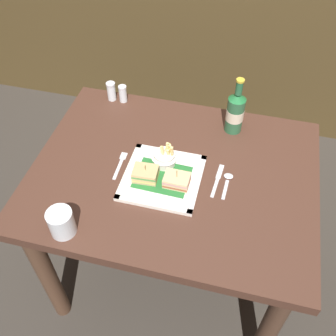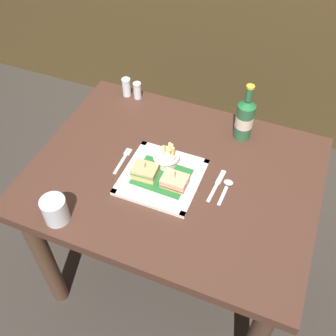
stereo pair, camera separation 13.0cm
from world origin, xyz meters
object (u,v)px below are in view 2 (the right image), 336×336
Objects in this scene: fries_cup at (167,156)px; sandwich_half_right at (175,181)px; fork at (123,159)px; dining_table at (174,193)px; salt_shaker at (127,88)px; spoon at (227,186)px; beer_bottle at (245,118)px; knife at (217,184)px; water_glass at (55,211)px; pepper_shaker at (137,91)px; square_plate at (162,177)px; sandwich_half_left at (145,172)px.

sandwich_half_right is at bearing -52.05° from fries_cup.
dining_table is at bearing 3.31° from fork.
dining_table is 0.54m from salt_shaker.
fork is at bearing -177.29° from spoon.
sandwich_half_right is 0.24m from fork.
sandwich_half_right is (0.03, -0.06, 0.16)m from dining_table.
beer_bottle reaches higher than spoon.
fries_cup is at bearing 174.88° from knife.
fries_cup is at bearing 176.63° from spoon.
water_glass is 1.22× the size of pepper_shaker.
salt_shaker is (-0.16, 0.37, 0.04)m from fork.
beer_bottle reaches higher than fork.
pepper_shaker reaches higher than square_plate.
water_glass is at bearing -125.64° from sandwich_half_left.
knife is 0.64m from salt_shaker.
square_plate is 0.52m from salt_shaker.
fries_cup is at bearing 11.43° from fork.
square_plate is 0.07m from sandwich_half_right.
sandwich_half_right is at bearing 0.00° from sandwich_half_left.
square_plate is at bearing 49.03° from water_glass.
fork is 0.41m from spoon.
water_glass reaches higher than fork.
dining_table is 0.14m from square_plate.
fries_cup is 0.21m from knife.
square_plate is 3.60× the size of pepper_shaker.
salt_shaker is 0.05m from pepper_shaker.
sandwich_half_right is 1.18× the size of pepper_shaker.
sandwich_half_left is at bearing 54.36° from water_glass.
sandwich_half_right is 0.96× the size of water_glass.
sandwich_half_right is at bearing -158.02° from spoon.
pepper_shaker reaches higher than fork.
dining_table is 4.31× the size of beer_bottle.
fries_cup reaches higher than knife.
square_plate is at bearing -124.68° from dining_table.
pepper_shaker is (-0.52, 0.35, 0.03)m from spoon.
square_plate is 0.40m from beer_bottle.
spoon is at bearing 35.38° from water_glass.
spoon is at bearing -3.37° from fries_cup.
beer_bottle is at bearing 94.24° from spoon.
beer_bottle is 3.17× the size of pepper_shaker.
fork is (-0.17, -0.03, -0.05)m from fries_cup.
salt_shaker is at bearing 113.91° from fork.
sandwich_half_left is 0.66× the size of fork.
knife is 0.04m from spoon.
sandwich_half_left is 0.75× the size of spoon.
square_plate is 2.27× the size of spoon.
water_glass is 0.34m from fork.
sandwich_half_left reaches higher than dining_table.
water_glass is at bearing -87.71° from pepper_shaker.
pepper_shaker is (-0.11, 0.37, 0.03)m from fork.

